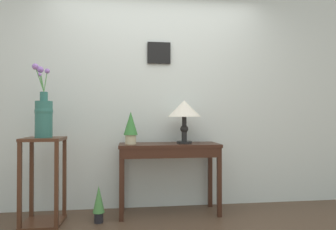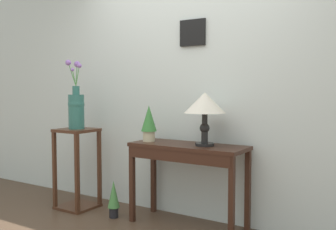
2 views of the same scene
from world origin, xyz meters
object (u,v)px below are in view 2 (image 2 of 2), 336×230
Objects in this scene: table_lamp at (205,105)px; pedestal_stand_left at (77,169)px; potted_plant_on_console at (149,122)px; potted_plant_floor at (114,198)px; flower_vase_tall at (76,107)px; console_table at (187,157)px.

table_lamp reaches higher than pedestal_stand_left.
potted_plant_on_console is 0.41× the size of pedestal_stand_left.
potted_plant_on_console is at bearing 27.08° from potted_plant_floor.
flower_vase_tall is (-1.45, -0.15, -0.04)m from table_lamp.
potted_plant_on_console is at bearing -177.10° from table_lamp.
console_table is 2.28× the size of table_lamp.
flower_vase_tall is at bearing -172.10° from potted_plant_on_console.
pedestal_stand_left is 1.17× the size of flower_vase_tall.
flower_vase_tall is (-0.86, -0.12, 0.13)m from potted_plant_on_console.
console_table is 1.27× the size of pedestal_stand_left.
console_table is 1.36m from flower_vase_tall.
table_lamp is 0.62m from potted_plant_on_console.
pedestal_stand_left is 2.29× the size of potted_plant_floor.
table_lamp is 0.66× the size of flower_vase_tall.
pedestal_stand_left is (-0.86, -0.12, -0.53)m from potted_plant_on_console.
console_table is at bearing 5.68° from pedestal_stand_left.
console_table is 1.49× the size of flower_vase_tall.
table_lamp is 1.28× the size of potted_plant_floor.
table_lamp is 1.31m from potted_plant_floor.
potted_plant_on_console is 0.48× the size of flower_vase_tall.
pedestal_stand_left is at bearing 175.65° from potted_plant_floor.
table_lamp reaches higher than console_table.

